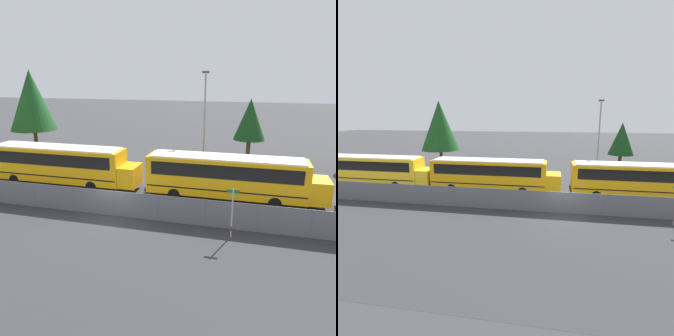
# 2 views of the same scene
# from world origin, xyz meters

# --- Properties ---
(ground_plane) EXTENTS (200.00, 200.00, 0.00)m
(ground_plane) POSITION_xyz_m (0.00, 0.00, 0.00)
(ground_plane) COLOR #38383A
(road_strip) EXTENTS (101.16, 12.00, 0.01)m
(road_strip) POSITION_xyz_m (0.00, -6.00, 0.00)
(road_strip) COLOR #333335
(road_strip) RESTS_ON ground_plane
(fence) EXTENTS (67.23, 0.07, 1.77)m
(fence) POSITION_xyz_m (0.00, -0.00, 0.90)
(fence) COLOR #9EA0A5
(fence) RESTS_ON ground_plane
(school_bus_0) EXTENTS (13.20, 2.55, 3.33)m
(school_bus_0) POSITION_xyz_m (-20.45, 4.92, 1.96)
(school_bus_0) COLOR yellow
(school_bus_0) RESTS_ON ground_plane
(school_bus_1) EXTENTS (13.20, 2.55, 3.33)m
(school_bus_1) POSITION_xyz_m (-7.03, 4.97, 1.96)
(school_bus_1) COLOR orange
(school_bus_1) RESTS_ON ground_plane
(school_bus_2) EXTENTS (13.20, 2.55, 3.33)m
(school_bus_2) POSITION_xyz_m (7.07, 5.00, 1.96)
(school_bus_2) COLOR orange
(school_bus_2) RESTS_ON ground_plane
(light_pole) EXTENTS (0.60, 0.24, 9.44)m
(light_pole) POSITION_xyz_m (4.23, 10.96, 5.11)
(light_pole) COLOR gray
(light_pole) RESTS_ON ground_plane
(tree_0) EXTENTS (3.33, 3.33, 6.77)m
(tree_0) POSITION_xyz_m (8.17, 16.86, 4.58)
(tree_0) COLOR #51381E
(tree_0) RESTS_ON ground_plane
(tree_1) EXTENTS (5.37, 5.37, 9.74)m
(tree_1) POSITION_xyz_m (-16.92, 15.12, 6.23)
(tree_1) COLOR #51381E
(tree_1) RESTS_ON ground_plane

